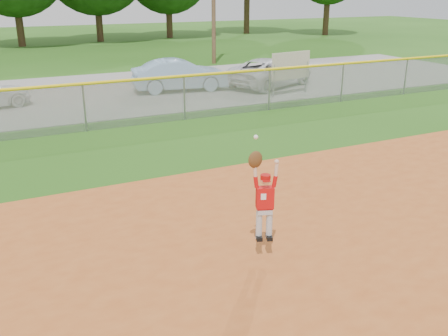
# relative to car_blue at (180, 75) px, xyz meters

# --- Properties ---
(ground) EXTENTS (120.00, 120.00, 0.00)m
(ground) POSITION_rel_car_blue_xyz_m (-5.05, -14.81, -0.71)
(ground) COLOR #235112
(ground) RESTS_ON ground
(parking_strip) EXTENTS (44.00, 10.00, 0.03)m
(parking_strip) POSITION_rel_car_blue_xyz_m (-5.05, 1.19, -0.69)
(parking_strip) COLOR gray
(parking_strip) RESTS_ON ground
(car_blue) EXTENTS (4.29, 2.03, 1.36)m
(car_blue) POSITION_rel_car_blue_xyz_m (0.00, 0.00, 0.00)
(car_blue) COLOR #83A3C3
(car_blue) RESTS_ON parking_strip
(car_white_b) EXTENTS (4.99, 3.67, 1.26)m
(car_white_b) POSITION_rel_car_blue_xyz_m (4.10, -0.77, -0.05)
(car_white_b) COLOR silver
(car_white_b) RESTS_ON parking_strip
(sponsor_sign) EXTENTS (2.01, 0.34, 1.79)m
(sponsor_sign) POSITION_rel_car_blue_xyz_m (3.83, -2.82, 0.48)
(sponsor_sign) COLOR gray
(sponsor_sign) RESTS_ON ground
(outfield_fence) EXTENTS (40.06, 0.10, 1.55)m
(outfield_fence) POSITION_rel_car_blue_xyz_m (-5.05, -4.81, 0.17)
(outfield_fence) COLOR gray
(outfield_fence) RESTS_ON ground
(ballplayer) EXTENTS (0.50, 0.31, 1.78)m
(ballplayer) POSITION_rel_car_blue_xyz_m (-4.02, -14.03, 0.39)
(ballplayer) COLOR silver
(ballplayer) RESTS_ON ground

